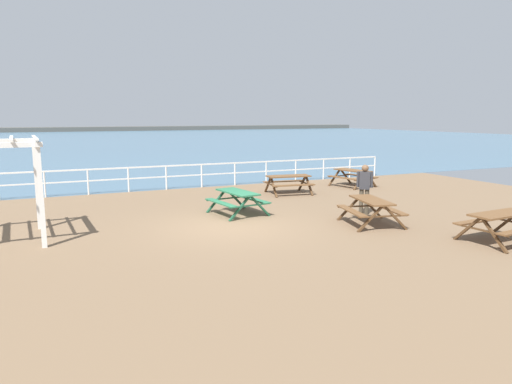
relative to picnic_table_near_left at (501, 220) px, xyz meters
The scene contains 10 objects.
ground_plane 7.33m from the picnic_table_near_left, 141.19° to the left, with size 30.00×24.00×0.20m, color brown.
sea_band 57.61m from the picnic_table_near_left, 95.66° to the left, with size 142.00×90.00×0.01m, color #476B84.
distant_shoreline 100.48m from the picnic_table_near_left, 93.24° to the left, with size 142.00×6.00×1.80m, color #4C4C47.
seaward_railing 13.57m from the picnic_table_near_left, 114.77° to the left, with size 23.07×0.07×1.08m.
picnic_table_near_left is the anchor object (origin of this frame).
picnic_table_near_right 3.49m from the picnic_table_near_left, 120.51° to the left, with size 1.88×2.10×0.80m.
picnic_table_mid_centre 7.77m from the picnic_table_near_left, 128.50° to the left, with size 1.75×1.99×0.80m.
picnic_table_far_left 9.95m from the picnic_table_near_left, 75.99° to the left, with size 1.84×2.07×0.80m.
picnic_table_seaward 9.14m from the picnic_table_near_left, 98.17° to the left, with size 1.99×1.75×0.80m.
visitor 4.46m from the picnic_table_near_left, 103.31° to the left, with size 0.43×0.38×1.66m.
Camera 1 is at (-4.98, -12.67, 3.24)m, focal length 32.96 mm.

